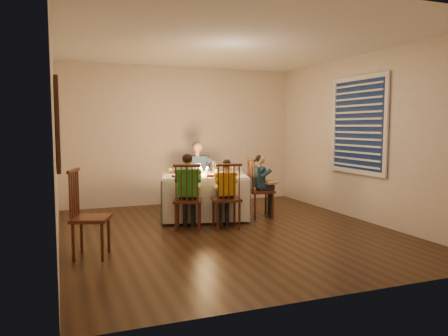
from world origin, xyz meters
name	(u,v)px	position (x,y,z in m)	size (l,w,h in m)	color
ground	(230,232)	(0.00, 0.00, 0.00)	(5.00, 5.00, 0.00)	black
wall_left	(55,142)	(-2.25, 0.00, 1.30)	(0.02, 5.00, 2.60)	beige
wall_right	(363,138)	(2.25, 0.00, 1.30)	(0.02, 5.00, 2.60)	beige
wall_back	(182,136)	(0.00, 2.50, 1.30)	(4.50, 0.02, 2.60)	beige
ceiling	(230,43)	(0.00, 0.00, 2.60)	(5.00, 5.00, 0.00)	white
dining_table	(204,187)	(-0.05, 1.00, 0.50)	(1.55, 1.28, 0.68)	white
chair_adult	(198,209)	(0.08, 1.74, 0.00)	(0.40, 0.38, 0.96)	#3B1610
chair_near_left	(188,230)	(-0.51, 0.34, 0.00)	(0.40, 0.38, 0.96)	#3B1610
chair_near_right	(226,228)	(0.04, 0.24, 0.00)	(0.40, 0.38, 0.96)	#3B1610
chair_end	(260,217)	(0.85, 0.78, 0.00)	(0.40, 0.38, 0.96)	#3B1610
chair_extra	(92,257)	(-1.90, -0.54, 0.00)	(0.42, 0.40, 1.01)	#3B1610
adult	(198,209)	(0.08, 1.74, 0.00)	(0.43, 0.40, 1.21)	navy
child_green	(188,230)	(-0.51, 0.34, 0.00)	(0.37, 0.34, 1.10)	green
child_yellow	(226,228)	(0.04, 0.24, 0.00)	(0.32, 0.29, 1.01)	gold
child_teal	(260,217)	(0.85, 0.78, 0.00)	(0.32, 0.30, 1.02)	#1A3341
setting_adult	(203,173)	(0.02, 1.25, 0.72)	(0.26, 0.26, 0.02)	white
setting_green	(187,176)	(-0.38, 0.82, 0.72)	(0.26, 0.26, 0.02)	white
setting_yellow	(221,176)	(0.13, 0.68, 0.72)	(0.26, 0.26, 0.02)	white
setting_teal	(230,174)	(0.37, 0.93, 0.72)	(0.26, 0.26, 0.02)	white
candle_left	(200,172)	(-0.10, 1.01, 0.76)	(0.06, 0.06, 0.10)	silver
candle_right	(207,172)	(0.00, 0.99, 0.76)	(0.06, 0.06, 0.10)	silver
squash	(170,171)	(-0.51, 1.40, 0.75)	(0.09, 0.09, 0.09)	#FEF143
orange_fruit	(216,172)	(0.16, 1.00, 0.75)	(0.08, 0.08, 0.08)	orange
serving_bowl	(180,172)	(-0.35, 1.34, 0.74)	(0.24, 0.24, 0.06)	white
wall_mirror	(57,125)	(-2.22, 0.30, 1.50)	(0.06, 0.95, 1.15)	black
window_blinds	(357,125)	(2.21, 0.10, 1.50)	(0.07, 1.34, 1.54)	#0D1B36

